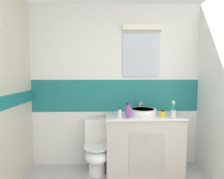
% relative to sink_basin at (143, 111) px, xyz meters
% --- Properties ---
extents(wall_back_tiled, '(3.20, 0.20, 2.50)m').
position_rel_sink_basin_xyz_m(wall_back_tiled, '(-0.37, 0.29, 0.36)').
color(wall_back_tiled, white).
rests_on(wall_back_tiled, ground_plane).
extents(vanity_cabinet, '(1.10, 0.52, 0.85)m').
position_rel_sink_basin_xyz_m(vanity_cabinet, '(0.01, -0.01, -0.47)').
color(vanity_cabinet, beige).
rests_on(vanity_cabinet, ground_plane).
extents(sink_basin, '(0.39, 0.44, 0.16)m').
position_rel_sink_basin_xyz_m(sink_basin, '(0.00, 0.00, 0.00)').
color(sink_basin, white).
rests_on(sink_basin, vanity_cabinet).
extents(toilet, '(0.37, 0.50, 0.78)m').
position_rel_sink_basin_xyz_m(toilet, '(-0.66, -0.00, -0.53)').
color(toilet, white).
rests_on(toilet, ground_plane).
extents(toothbrush_cup, '(0.07, 0.07, 0.23)m').
position_rel_sink_basin_xyz_m(toothbrush_cup, '(0.39, -0.15, 0.01)').
color(toothbrush_cup, white).
rests_on(toothbrush_cup, vanity_cabinet).
extents(soap_dispenser, '(0.05, 0.05, 0.15)m').
position_rel_sink_basin_xyz_m(soap_dispenser, '(-0.34, -0.17, 0.01)').
color(soap_dispenser, white).
rests_on(soap_dispenser, vanity_cabinet).
extents(shampoo_bottle_tall, '(0.07, 0.07, 0.20)m').
position_rel_sink_basin_xyz_m(shampoo_bottle_tall, '(-0.23, -0.17, 0.05)').
color(shampoo_bottle_tall, '#993F99').
rests_on(shampoo_bottle_tall, vanity_cabinet).
extents(hair_gel_jar, '(0.08, 0.08, 0.10)m').
position_rel_sink_basin_xyz_m(hair_gel_jar, '(0.25, -0.15, -0.00)').
color(hair_gel_jar, yellow).
rests_on(hair_gel_jar, vanity_cabinet).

